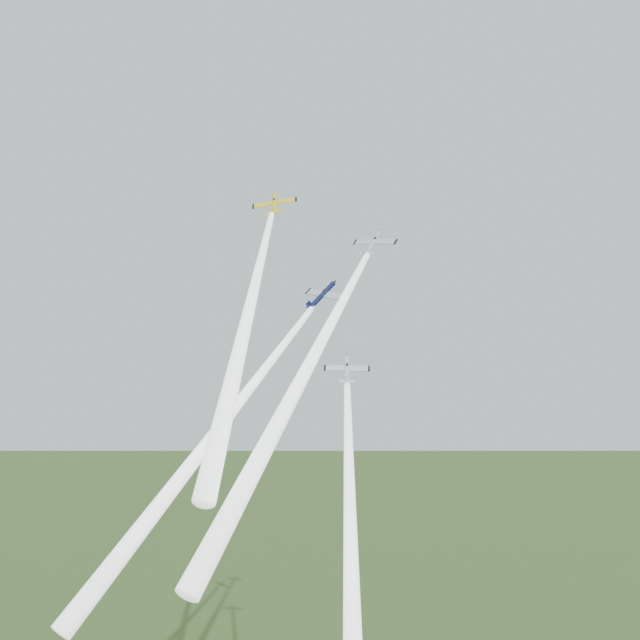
# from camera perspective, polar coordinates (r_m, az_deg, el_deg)

# --- Properties ---
(plane_yellow) EXTENTS (10.11, 8.36, 7.52)m
(plane_yellow) POSITION_cam_1_polar(r_m,az_deg,el_deg) (139.89, -3.27, 8.26)
(plane_yellow) COLOR yellow
(smoke_trail_yellow) EXTENTS (16.34, 42.69, 44.15)m
(smoke_trail_yellow) POSITION_cam_1_polar(r_m,az_deg,el_deg) (113.83, -5.39, -0.66)
(smoke_trail_yellow) COLOR white
(plane_navy) EXTENTS (10.75, 8.62, 8.24)m
(plane_navy) POSITION_cam_1_polar(r_m,az_deg,el_deg) (130.43, 0.12, 1.75)
(plane_navy) COLOR #0D123B
(smoke_trail_navy) EXTENTS (18.07, 42.03, 44.00)m
(smoke_trail_navy) POSITION_cam_1_polar(r_m,az_deg,el_deg) (114.89, -8.24, -8.96)
(smoke_trail_navy) COLOR white
(plane_silver_right) EXTENTS (8.24, 6.61, 6.59)m
(plane_silver_right) POSITION_cam_1_polar(r_m,az_deg,el_deg) (124.46, 3.83, 5.49)
(plane_silver_right) COLOR silver
(smoke_trail_silver_right) EXTENTS (7.03, 43.20, 43.29)m
(smoke_trail_silver_right) POSITION_cam_1_polar(r_m,az_deg,el_deg) (102.66, -1.86, -5.23)
(smoke_trail_silver_right) COLOR white
(plane_silver_low) EXTENTS (8.58, 8.02, 5.79)m
(plane_silver_low) POSITION_cam_1_polar(r_m,az_deg,el_deg) (120.23, 1.93, -3.56)
(plane_silver_low) COLOR silver
(smoke_trail_silver_low) EXTENTS (21.27, 42.94, 45.95)m
(smoke_trail_silver_low) POSITION_cam_1_polar(r_m,az_deg,el_deg) (98.56, 2.24, -17.53)
(smoke_trail_silver_low) COLOR white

